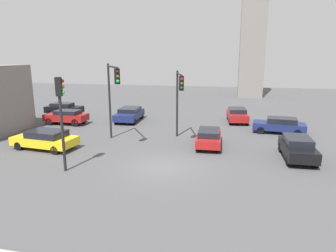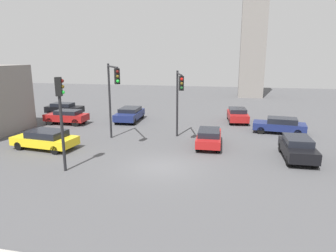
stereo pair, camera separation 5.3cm
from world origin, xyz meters
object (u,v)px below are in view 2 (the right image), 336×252
Objects in this scene: car_1 at (45,139)px; car_7 at (298,148)px; car_0 at (238,115)px; car_8 at (64,108)px; car_4 at (130,114)px; car_2 at (209,137)px; traffic_light_2 at (179,92)px; car_3 at (280,125)px; traffic_light_0 at (113,87)px; car_5 at (67,116)px; traffic_light_1 at (61,107)px.

car_1 is 1.15× the size of car_7.
car_0 is 1.04× the size of car_7.
car_8 is at bearing -58.42° from car_1.
car_4 is at bearing -122.70° from car_7.
car_2 is at bearing -28.70° from car_8.
car_2 is at bearing 51.76° from traffic_light_2.
car_3 is at bearing -148.02° from car_1.
car_5 is at bearing -158.49° from traffic_light_0.
car_7 is at bearing -108.28° from car_2.
traffic_light_1 reaches higher than car_3.
traffic_light_1 is 10.37m from car_2.
car_8 is (-18.73, -0.27, -0.01)m from car_0.
car_8 is at bearing -103.35° from car_4.
traffic_light_1 is 9.06m from traffic_light_2.
traffic_light_1 is 1.00× the size of traffic_light_2.
traffic_light_0 is at bearing -94.68° from car_7.
traffic_light_0 is at bearing -146.82° from car_1.
traffic_light_1 reaches higher than car_7.
traffic_light_1 is 14.32m from car_7.
car_0 is at bearing -162.42° from car_7.
traffic_light_2 reaches higher than car_1.
car_7 is at bearing 13.30° from car_0.
traffic_light_2 reaches higher than car_5.
car_0 is at bearing -0.55° from car_8.
traffic_light_0 reaches higher than car_1.
traffic_light_2 reaches higher than car_7.
traffic_light_2 is at bearing 34.52° from traffic_light_1.
car_3 is 6.68m from car_7.
traffic_light_1 reaches higher than car_5.
traffic_light_0 is at bearing 62.33° from traffic_light_1.
car_5 is 0.98× the size of car_8.
car_5 is at bearing -57.65° from car_8.
car_5 is (-7.00, 5.26, -3.45)m from traffic_light_0.
traffic_light_2 is at bearing 80.37° from traffic_light_0.
car_4 is (-0.94, 13.54, -2.93)m from traffic_light_1.
car_7 reaches higher than car_2.
car_0 reaches higher than car_1.
traffic_light_1 is at bearing 141.89° from car_1.
traffic_light_0 is at bearing -84.38° from traffic_light_2.
car_1 is 1.01× the size of car_4.
traffic_light_0 is 4.84m from traffic_light_2.
car_4 is 1.13× the size of car_8.
traffic_light_0 is 1.33× the size of car_3.
traffic_light_1 is 12.94m from car_5.
traffic_light_2 is 9.39m from car_3.
traffic_light_0 is 12.97m from car_7.
car_8 is at bearing -165.52° from traffic_light_0.
car_4 is at bearing -154.45° from car_5.
car_3 is 14.12m from car_4.
traffic_light_1 is 1.14× the size of car_1.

